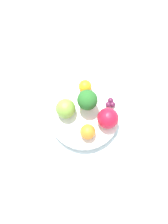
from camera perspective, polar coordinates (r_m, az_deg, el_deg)
ground_plane at (r=0.67m, az=0.00°, el=-1.47°), size 6.00×6.00×0.00m
table_surface at (r=0.66m, az=0.00°, el=-1.24°), size 1.20×1.20×0.02m
bowl at (r=0.64m, az=0.00°, el=-0.64°), size 0.21×0.21×0.03m
broccoli at (r=0.59m, az=0.88°, el=3.10°), size 0.06×0.06×0.08m
apple_red at (r=0.60m, az=-4.82°, el=0.92°), size 0.06×0.06×0.06m
apple_green at (r=0.59m, az=6.23°, el=-1.61°), size 0.06×0.06×0.06m
orange_front at (r=0.59m, az=0.99°, el=-5.18°), size 0.04×0.04×0.04m
orange_back at (r=0.63m, az=0.28°, el=6.70°), size 0.04×0.04×0.04m
grape_cluster at (r=0.63m, az=6.91°, el=2.30°), size 0.03×0.03×0.02m
spoon at (r=0.63m, az=9.54°, el=-12.70°), size 0.04×0.07×0.01m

